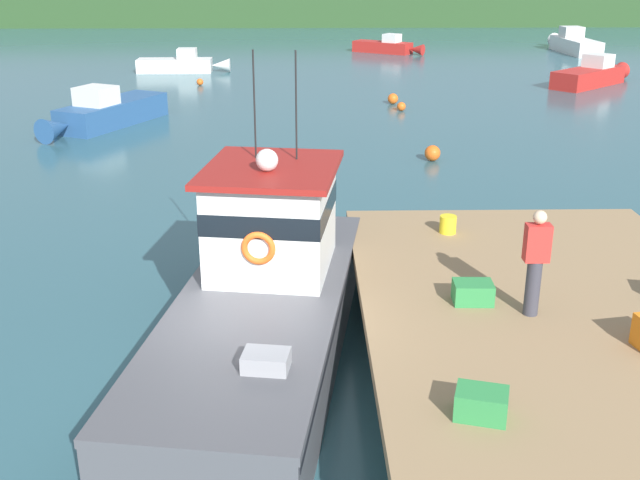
# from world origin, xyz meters

# --- Properties ---
(ground_plane) EXTENTS (200.00, 200.00, 0.00)m
(ground_plane) POSITION_xyz_m (0.00, 0.00, 0.00)
(ground_plane) COLOR #2D5660
(dock) EXTENTS (6.00, 9.00, 1.20)m
(dock) POSITION_xyz_m (4.80, 0.00, 1.07)
(dock) COLOR #4C3D2D
(dock) RESTS_ON ground
(main_fishing_boat) EXTENTS (3.70, 9.96, 4.80)m
(main_fishing_boat) POSITION_xyz_m (0.29, 0.80, 1.01)
(main_fishing_boat) COLOR #4C4C51
(main_fishing_boat) RESTS_ON ground
(crate_stack_near_edge) EXTENTS (0.70, 0.59, 0.34)m
(crate_stack_near_edge) POSITION_xyz_m (2.97, -3.11, 1.37)
(crate_stack_near_edge) COLOR #2D8442
(crate_stack_near_edge) RESTS_ON dock
(crate_stack_mid_dock) EXTENTS (0.61, 0.46, 0.33)m
(crate_stack_mid_dock) POSITION_xyz_m (3.51, 0.00, 1.36)
(crate_stack_mid_dock) COLOR #2D8442
(crate_stack_mid_dock) RESTS_ON dock
(bait_bucket) EXTENTS (0.32, 0.32, 0.34)m
(bait_bucket) POSITION_xyz_m (3.68, 3.13, 1.37)
(bait_bucket) COLOR yellow
(bait_bucket) RESTS_ON dock
(deckhand_by_the_boat) EXTENTS (0.36, 0.22, 1.63)m
(deckhand_by_the_boat) POSITION_xyz_m (4.29, -0.43, 2.06)
(deckhand_by_the_boat) COLOR #383842
(deckhand_by_the_boat) RESTS_ON dock
(moored_boat_mid_harbor) EXTENTS (1.97, 6.37, 1.60)m
(moored_boat_mid_harbor) POSITION_xyz_m (18.61, 40.76, 0.55)
(moored_boat_mid_harbor) COLOR white
(moored_boat_mid_harbor) RESTS_ON ground
(moored_boat_near_channel) EXTENTS (3.80, 6.09, 1.57)m
(moored_boat_near_channel) POSITION_xyz_m (-6.61, 18.47, 0.54)
(moored_boat_near_channel) COLOR #285184
(moored_boat_near_channel) RESTS_ON ground
(moored_boat_far_right) EXTENTS (5.05, 1.35, 1.28)m
(moored_boat_far_right) POSITION_xyz_m (-5.80, 32.39, 0.44)
(moored_boat_far_right) COLOR silver
(moored_boat_far_right) RESTS_ON ground
(moored_boat_outer_mooring) EXTENTS (5.10, 4.74, 1.48)m
(moored_boat_outer_mooring) POSITION_xyz_m (15.26, 27.66, 0.51)
(moored_boat_outer_mooring) COLOR red
(moored_boat_outer_mooring) RESTS_ON ground
(moored_boat_off_the_point) EXTENTS (4.57, 3.42, 1.23)m
(moored_boat_off_the_point) POSITION_xyz_m (6.37, 40.62, 0.42)
(moored_boat_off_the_point) COLOR red
(moored_boat_off_the_point) RESTS_ON ground
(mooring_buoy_channel_marker) EXTENTS (0.46, 0.46, 0.46)m
(mooring_buoy_channel_marker) POSITION_xyz_m (4.81, 22.82, 0.23)
(mooring_buoy_channel_marker) COLOR #EA5B19
(mooring_buoy_channel_marker) RESTS_ON ground
(mooring_buoy_outer) EXTENTS (0.37, 0.37, 0.37)m
(mooring_buoy_outer) POSITION_xyz_m (4.99, 21.26, 0.18)
(mooring_buoy_outer) COLOR #EA5B19
(mooring_buoy_outer) RESTS_ON ground
(mooring_buoy_inshore) EXTENTS (0.50, 0.50, 0.50)m
(mooring_buoy_inshore) POSITION_xyz_m (5.01, 13.09, 0.25)
(mooring_buoy_inshore) COLOR #EA5B19
(mooring_buoy_inshore) RESTS_ON ground
(mooring_buoy_spare_mooring) EXTENTS (0.33, 0.33, 0.33)m
(mooring_buoy_spare_mooring) POSITION_xyz_m (-4.24, 27.97, 0.17)
(mooring_buoy_spare_mooring) COLOR #EA5B19
(mooring_buoy_spare_mooring) RESTS_ON ground
(far_shoreline) EXTENTS (120.00, 8.00, 2.40)m
(far_shoreline) POSITION_xyz_m (0.00, 62.00, 1.20)
(far_shoreline) COLOR #284723
(far_shoreline) RESTS_ON ground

